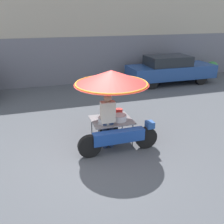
{
  "coord_description": "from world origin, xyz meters",
  "views": [
    {
      "loc": [
        -1.43,
        -5.52,
        3.49
      ],
      "look_at": [
        0.53,
        0.63,
        0.94
      ],
      "focal_mm": 40.0,
      "sensor_mm": 36.0,
      "label": 1
    }
  ],
  "objects_px": {
    "vendor_motorcycle_cart": "(112,87)",
    "vendor_person": "(108,118)",
    "parked_car": "(170,69)",
    "potted_plant": "(212,68)"
  },
  "relations": [
    {
      "from": "vendor_motorcycle_cart",
      "to": "vendor_person",
      "type": "bearing_deg",
      "value": -131.21
    },
    {
      "from": "vendor_person",
      "to": "parked_car",
      "type": "distance_m",
      "value": 7.59
    },
    {
      "from": "parked_car",
      "to": "potted_plant",
      "type": "bearing_deg",
      "value": 10.48
    },
    {
      "from": "vendor_person",
      "to": "parked_car",
      "type": "height_order",
      "value": "vendor_person"
    },
    {
      "from": "vendor_motorcycle_cart",
      "to": "potted_plant",
      "type": "distance_m",
      "value": 10.06
    },
    {
      "from": "vendor_person",
      "to": "potted_plant",
      "type": "bearing_deg",
      "value": 36.9
    },
    {
      "from": "vendor_motorcycle_cart",
      "to": "vendor_person",
      "type": "relative_size",
      "value": 1.42
    },
    {
      "from": "vendor_person",
      "to": "vendor_motorcycle_cart",
      "type": "bearing_deg",
      "value": 48.79
    },
    {
      "from": "vendor_person",
      "to": "parked_car",
      "type": "xyz_separation_m",
      "value": [
        5.12,
        5.6,
        -0.1
      ]
    },
    {
      "from": "parked_car",
      "to": "vendor_motorcycle_cart",
      "type": "bearing_deg",
      "value": -132.44
    }
  ]
}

